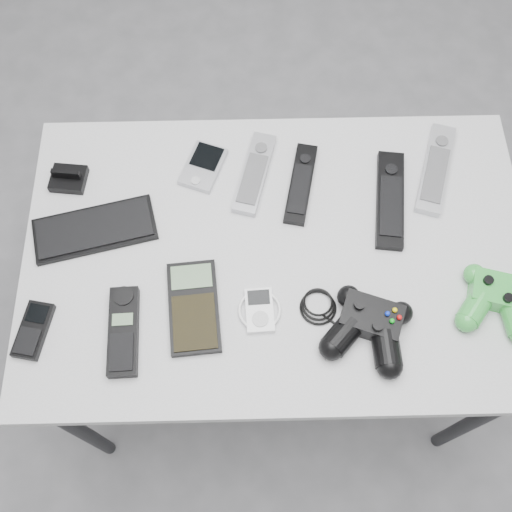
{
  "coord_description": "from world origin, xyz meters",
  "views": [
    {
      "loc": [
        0.02,
        -0.43,
        1.8
      ],
      "look_at": [
        0.03,
        0.07,
        0.72
      ],
      "focal_mm": 42.0,
      "sensor_mm": 36.0,
      "label": 1
    }
  ],
  "objects_px": {
    "remote_silver_a": "(255,173)",
    "controller_green": "(498,298)",
    "remote_silver_b": "(436,169)",
    "pda": "(203,166)",
    "remote_black_a": "(301,183)",
    "calculator": "(194,307)",
    "mobile_phone": "(33,330)",
    "remote_black_b": "(390,199)",
    "mp3_player": "(260,310)",
    "controller_black": "(369,325)",
    "cordless_handset": "(123,331)",
    "desk": "(277,263)",
    "pda_keyboard": "(95,229)"
  },
  "relations": [
    {
      "from": "calculator",
      "to": "pda_keyboard",
      "type": "bearing_deg",
      "value": 134.99
    },
    {
      "from": "remote_black_b",
      "to": "remote_silver_b",
      "type": "height_order",
      "value": "same"
    },
    {
      "from": "pda",
      "to": "remote_silver_a",
      "type": "height_order",
      "value": "remote_silver_a"
    },
    {
      "from": "remote_silver_a",
      "to": "calculator",
      "type": "xyz_separation_m",
      "value": [
        -0.12,
        -0.3,
        -0.0
      ]
    },
    {
      "from": "mobile_phone",
      "to": "calculator",
      "type": "xyz_separation_m",
      "value": [
        0.31,
        0.04,
        -0.0
      ]
    },
    {
      "from": "remote_black_b",
      "to": "controller_green",
      "type": "xyz_separation_m",
      "value": [
        0.18,
        -0.23,
        0.01
      ]
    },
    {
      "from": "mp3_player",
      "to": "pda_keyboard",
      "type": "bearing_deg",
      "value": 148.39
    },
    {
      "from": "remote_silver_b",
      "to": "mobile_phone",
      "type": "relative_size",
      "value": 2.02
    },
    {
      "from": "remote_black_a",
      "to": "calculator",
      "type": "relative_size",
      "value": 1.03
    },
    {
      "from": "remote_silver_a",
      "to": "controller_black",
      "type": "bearing_deg",
      "value": -44.47
    },
    {
      "from": "remote_black_b",
      "to": "mp3_player",
      "type": "bearing_deg",
      "value": -132.14
    },
    {
      "from": "remote_silver_b",
      "to": "mobile_phone",
      "type": "bearing_deg",
      "value": -139.47
    },
    {
      "from": "cordless_handset",
      "to": "controller_green",
      "type": "height_order",
      "value": "controller_green"
    },
    {
      "from": "mp3_player",
      "to": "controller_green",
      "type": "distance_m",
      "value": 0.46
    },
    {
      "from": "remote_black_b",
      "to": "mp3_player",
      "type": "relative_size",
      "value": 2.6
    },
    {
      "from": "remote_black_b",
      "to": "desk",
      "type": "bearing_deg",
      "value": -147.91
    },
    {
      "from": "remote_silver_b",
      "to": "mp3_player",
      "type": "height_order",
      "value": "remote_silver_b"
    },
    {
      "from": "remote_silver_b",
      "to": "pda",
      "type": "bearing_deg",
      "value": -164.37
    },
    {
      "from": "remote_black_a",
      "to": "remote_silver_b",
      "type": "bearing_deg",
      "value": 17.67
    },
    {
      "from": "desk",
      "to": "remote_silver_b",
      "type": "xyz_separation_m",
      "value": [
        0.35,
        0.19,
        0.07
      ]
    },
    {
      "from": "mp3_player",
      "to": "controller_green",
      "type": "bearing_deg",
      "value": -1.77
    },
    {
      "from": "desk",
      "to": "mp3_player",
      "type": "relative_size",
      "value": 11.66
    },
    {
      "from": "remote_black_b",
      "to": "mobile_phone",
      "type": "height_order",
      "value": "remote_black_b"
    },
    {
      "from": "pda_keyboard",
      "to": "pda",
      "type": "xyz_separation_m",
      "value": [
        0.22,
        0.15,
        0.0
      ]
    },
    {
      "from": "remote_black_b",
      "to": "mp3_player",
      "type": "height_order",
      "value": "remote_black_b"
    },
    {
      "from": "remote_silver_a",
      "to": "cordless_handset",
      "type": "relative_size",
      "value": 1.16
    },
    {
      "from": "remote_silver_a",
      "to": "controller_green",
      "type": "relative_size",
      "value": 1.29
    },
    {
      "from": "remote_silver_a",
      "to": "remote_black_b",
      "type": "relative_size",
      "value": 0.87
    },
    {
      "from": "pda_keyboard",
      "to": "mobile_phone",
      "type": "distance_m",
      "value": 0.24
    },
    {
      "from": "controller_green",
      "to": "remote_silver_a",
      "type": "bearing_deg",
      "value": 162.43
    },
    {
      "from": "controller_black",
      "to": "cordless_handset",
      "type": "bearing_deg",
      "value": -160.29
    },
    {
      "from": "desk",
      "to": "calculator",
      "type": "height_order",
      "value": "calculator"
    },
    {
      "from": "pda",
      "to": "mp3_player",
      "type": "bearing_deg",
      "value": -50.17
    },
    {
      "from": "pda_keyboard",
      "to": "mp3_player",
      "type": "bearing_deg",
      "value": -42.09
    },
    {
      "from": "cordless_handset",
      "to": "mp3_player",
      "type": "relative_size",
      "value": 1.96
    },
    {
      "from": "remote_black_a",
      "to": "cordless_handset",
      "type": "distance_m",
      "value": 0.48
    },
    {
      "from": "mp3_player",
      "to": "mobile_phone",
      "type": "bearing_deg",
      "value": -178.66
    },
    {
      "from": "desk",
      "to": "mobile_phone",
      "type": "distance_m",
      "value": 0.51
    },
    {
      "from": "pda",
      "to": "remote_black_b",
      "type": "bearing_deg",
      "value": 7.74
    },
    {
      "from": "mobile_phone",
      "to": "cordless_handset",
      "type": "height_order",
      "value": "cordless_handset"
    },
    {
      "from": "pda_keyboard",
      "to": "controller_black",
      "type": "bearing_deg",
      "value": -35.94
    },
    {
      "from": "remote_black_a",
      "to": "controller_black",
      "type": "distance_m",
      "value": 0.34
    },
    {
      "from": "cordless_handset",
      "to": "pda_keyboard",
      "type": "bearing_deg",
      "value": 106.63
    },
    {
      "from": "desk",
      "to": "controller_black",
      "type": "distance_m",
      "value": 0.25
    },
    {
      "from": "remote_black_b",
      "to": "cordless_handset",
      "type": "relative_size",
      "value": 1.32
    },
    {
      "from": "mobile_phone",
      "to": "calculator",
      "type": "bearing_deg",
      "value": 18.99
    },
    {
      "from": "desk",
      "to": "remote_black_b",
      "type": "height_order",
      "value": "remote_black_b"
    },
    {
      "from": "remote_silver_a",
      "to": "remote_black_a",
      "type": "distance_m",
      "value": 0.1
    },
    {
      "from": "remote_silver_b",
      "to": "desk",
      "type": "bearing_deg",
      "value": -134.29
    },
    {
      "from": "pda_keyboard",
      "to": "remote_black_b",
      "type": "relative_size",
      "value": 1.07
    }
  ]
}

